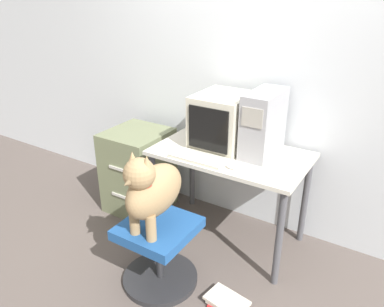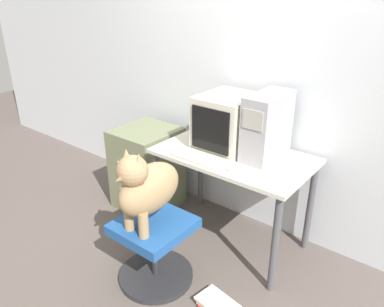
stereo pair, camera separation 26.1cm
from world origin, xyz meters
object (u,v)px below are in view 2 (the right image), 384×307
(dog, at_px, (146,187))
(crt_monitor, at_px, (227,122))
(keyboard, at_px, (199,158))
(office_chair, at_px, (155,248))
(book_stack_floor, at_px, (217,305))
(pc_tower, at_px, (267,126))
(filing_cabinet, at_px, (147,168))

(dog, bearing_deg, crt_monitor, 86.29)
(keyboard, distance_m, office_chair, 0.70)
(dog, distance_m, book_stack_floor, 0.90)
(pc_tower, relative_size, dog, 0.83)
(keyboard, distance_m, filing_cabinet, 0.91)
(pc_tower, xyz_separation_m, keyboard, (-0.34, -0.34, -0.22))
(office_chair, bearing_deg, filing_cabinet, 137.12)
(crt_monitor, height_order, book_stack_floor, crt_monitor)
(keyboard, height_order, book_stack_floor, keyboard)
(pc_tower, xyz_separation_m, office_chair, (-0.37, -0.81, -0.75))
(crt_monitor, xyz_separation_m, book_stack_floor, (0.46, -0.74, -0.95))
(keyboard, xyz_separation_m, dog, (-0.03, -0.51, -0.02))
(book_stack_floor, bearing_deg, office_chair, -175.55)
(keyboard, xyz_separation_m, office_chair, (-0.03, -0.46, -0.53))
(pc_tower, xyz_separation_m, filing_cabinet, (-1.12, -0.11, -0.64))
(crt_monitor, relative_size, filing_cabinet, 0.60)
(dog, bearing_deg, office_chair, 90.00)
(keyboard, bearing_deg, filing_cabinet, 163.53)
(book_stack_floor, bearing_deg, crt_monitor, 121.64)
(dog, height_order, book_stack_floor, dog)
(office_chair, bearing_deg, dog, -90.00)
(crt_monitor, height_order, dog, crt_monitor)
(office_chair, height_order, book_stack_floor, office_chair)
(office_chair, bearing_deg, keyboard, 86.04)
(crt_monitor, xyz_separation_m, pc_tower, (0.32, 0.03, 0.03))
(keyboard, relative_size, office_chair, 0.80)
(crt_monitor, relative_size, dog, 0.80)
(crt_monitor, bearing_deg, pc_tower, 4.64)
(pc_tower, xyz_separation_m, book_stack_floor, (0.14, -0.77, -0.98))
(crt_monitor, bearing_deg, keyboard, -93.91)
(crt_monitor, bearing_deg, book_stack_floor, -58.36)
(filing_cabinet, bearing_deg, dog, -44.82)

